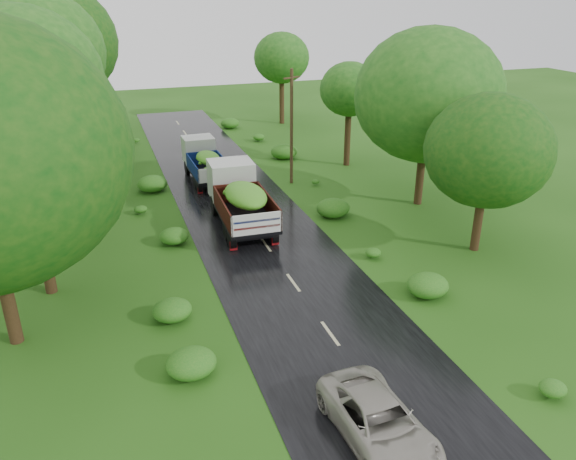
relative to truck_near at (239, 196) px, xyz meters
name	(u,v)px	position (x,y,z in m)	size (l,w,h in m)	color
ground	(382,406)	(0.52, -14.91, -1.61)	(120.00, 120.00, 0.00)	#1E4A10
road	(320,319)	(0.52, -9.91, -1.60)	(6.50, 80.00, 0.02)	black
road_lines	(310,306)	(0.52, -8.91, -1.59)	(0.12, 69.60, 0.00)	#BFB78C
truck_near	(239,196)	(0.00, 0.00, 0.00)	(2.60, 6.84, 2.85)	black
truck_far	(204,159)	(-0.29, 7.95, -0.25)	(2.12, 5.76, 2.41)	black
car	(379,422)	(-0.24, -16.09, -0.98)	(2.02, 4.39, 1.22)	#A9A296
utility_pole	(292,126)	(4.77, 5.53, 2.04)	(1.18, 0.57, 7.09)	#382616
trees_left	(31,79)	(-9.53, 7.15, 5.32)	(5.72, 34.41, 9.58)	black
trees_right	(383,95)	(10.00, 3.82, 3.93)	(4.46, 31.73, 7.95)	black
shrubs	(255,223)	(0.52, -0.91, -1.26)	(11.90, 44.00, 0.70)	#1D6A19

